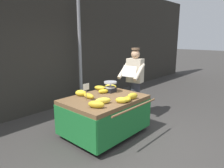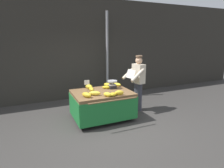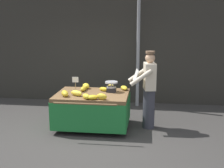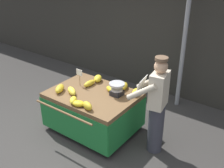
# 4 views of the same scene
# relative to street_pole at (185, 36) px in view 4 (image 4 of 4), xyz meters

# --- Properties ---
(ground_plane) EXTENTS (60.00, 60.00, 0.00)m
(ground_plane) POSITION_rel_street_pole_xyz_m (-0.99, -2.43, -1.58)
(ground_plane) COLOR #383533
(back_wall) EXTENTS (16.00, 0.24, 3.62)m
(back_wall) POSITION_rel_street_pole_xyz_m (-0.99, 0.45, 0.23)
(back_wall) COLOR #2D2B26
(back_wall) RESTS_ON ground
(street_pole) EXTENTS (0.09, 0.09, 3.15)m
(street_pole) POSITION_rel_street_pole_xyz_m (0.00, 0.00, 0.00)
(street_pole) COLOR gray
(street_pole) RESTS_ON ground
(banana_cart) EXTENTS (1.60, 1.38, 0.79)m
(banana_cart) POSITION_rel_street_pole_xyz_m (-0.91, -1.83, -1.00)
(banana_cart) COLOR brown
(banana_cart) RESTS_ON ground
(weighing_scale) EXTENTS (0.28, 0.28, 0.24)m
(weighing_scale) POSITION_rel_street_pole_xyz_m (-0.51, -1.63, -0.67)
(weighing_scale) COLOR black
(weighing_scale) RESTS_ON banana_cart
(price_sign) EXTENTS (0.14, 0.01, 0.34)m
(price_sign) POSITION_rel_street_pole_xyz_m (-1.31, -1.74, -0.54)
(price_sign) COLOR #997A51
(price_sign) RESTS_ON banana_cart
(banana_bunch_0) EXTENTS (0.25, 0.20, 0.09)m
(banana_bunch_0) POSITION_rel_street_pole_xyz_m (-0.69, -1.59, -0.74)
(banana_bunch_0) COLOR gold
(banana_bunch_0) RESTS_ON banana_cart
(banana_bunch_1) EXTENTS (0.23, 0.33, 0.11)m
(banana_bunch_1) POSITION_rel_street_pole_xyz_m (-0.55, -1.36, -0.74)
(banana_bunch_1) COLOR gold
(banana_bunch_1) RESTS_ON banana_cart
(banana_bunch_2) EXTENTS (0.24, 0.28, 0.13)m
(banana_bunch_2) POSITION_rel_street_pole_xyz_m (-1.15, -1.39, -0.73)
(banana_bunch_2) COLOR yellow
(banana_bunch_2) RESTS_ON banana_cart
(banana_bunch_3) EXTENTS (0.32, 0.25, 0.12)m
(banana_bunch_3) POSITION_rel_street_pole_xyz_m (-1.20, -2.08, -0.73)
(banana_bunch_3) COLOR yellow
(banana_bunch_3) RESTS_ON banana_cart
(banana_bunch_4) EXTENTS (0.25, 0.32, 0.12)m
(banana_bunch_4) POSITION_rel_street_pole_xyz_m (-1.44, -2.15, -0.73)
(banana_bunch_4) COLOR gold
(banana_bunch_4) RESTS_ON banana_cart
(banana_bunch_5) EXTENTS (0.23, 0.31, 0.09)m
(banana_bunch_5) POSITION_rel_street_pole_xyz_m (-0.25, -1.40, -0.74)
(banana_bunch_5) COLOR yellow
(banana_bunch_5) RESTS_ON banana_cart
(banana_bunch_6) EXTENTS (0.13, 0.30, 0.10)m
(banana_bunch_6) POSITION_rel_street_pole_xyz_m (-1.15, -1.64, -0.74)
(banana_bunch_6) COLOR gold
(banana_bunch_6) RESTS_ON banana_cart
(banana_bunch_7) EXTENTS (0.22, 0.25, 0.11)m
(banana_bunch_7) POSITION_rel_street_pole_xyz_m (-0.95, -2.30, -0.74)
(banana_bunch_7) COLOR yellow
(banana_bunch_7) RESTS_ON banana_cart
(banana_bunch_8) EXTENTS (0.26, 0.22, 0.09)m
(banana_bunch_8) POSITION_rel_street_pole_xyz_m (-0.81, -2.32, -0.74)
(banana_bunch_8) COLOR gold
(banana_bunch_8) RESTS_ON banana_cart
(banana_bunch_9) EXTENTS (0.25, 0.18, 0.13)m
(banana_bunch_9) POSITION_rel_street_pole_xyz_m (-0.62, -2.31, -0.73)
(banana_bunch_9) COLOR gold
(banana_bunch_9) RESTS_ON banana_cart
(vendor_person) EXTENTS (0.63, 0.58, 1.71)m
(vendor_person) POSITION_rel_street_pole_xyz_m (0.31, -1.69, -0.70)
(vendor_person) COLOR #383842
(vendor_person) RESTS_ON ground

